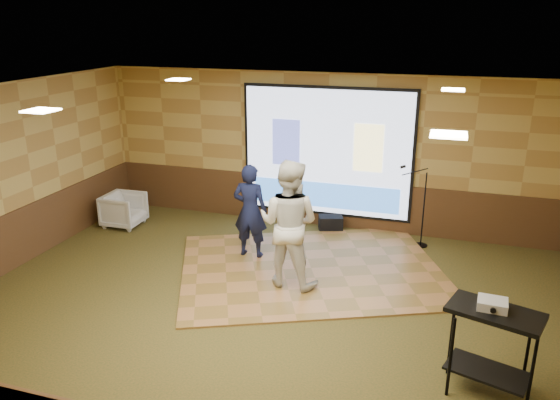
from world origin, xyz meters
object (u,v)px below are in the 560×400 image
(banquet_chair, at_px, (124,210))
(duffel_bag, at_px, (331,223))
(player_right, at_px, (289,224))
(mic_stand, at_px, (419,220))
(projector_screen, at_px, (326,154))
(av_table, at_px, (492,335))
(dance_floor, at_px, (311,269))
(projector, at_px, (492,304))
(player_left, at_px, (250,211))

(banquet_chair, bearing_deg, duffel_bag, -76.46)
(player_right, xyz_separation_m, mic_stand, (1.81, 2.18, -0.53))
(mic_stand, bearing_deg, projector_screen, 176.59)
(av_table, distance_m, duffel_bag, 5.05)
(dance_floor, bearing_deg, projector_screen, 96.80)
(projector_screen, relative_size, av_table, 3.27)
(dance_floor, distance_m, av_table, 3.62)
(projector_screen, distance_m, banquet_chair, 4.15)
(duffel_bag, bearing_deg, projector_screen, 131.10)
(dance_floor, bearing_deg, player_right, -108.65)
(player_right, height_order, projector, player_right)
(dance_floor, height_order, banquet_chair, banquet_chair)
(projector_screen, distance_m, mic_stand, 2.14)
(dance_floor, distance_m, projector, 3.65)
(projector_screen, relative_size, dance_floor, 0.79)
(player_left, height_order, duffel_bag, player_left)
(av_table, bearing_deg, banquet_chair, 154.15)
(dance_floor, distance_m, mic_stand, 2.29)
(projector_screen, distance_m, duffel_bag, 1.36)
(dance_floor, bearing_deg, duffel_bag, 92.44)
(mic_stand, height_order, banquet_chair, mic_stand)
(dance_floor, relative_size, av_table, 4.15)
(projector_screen, bearing_deg, av_table, -57.12)
(projector_screen, height_order, dance_floor, projector_screen)
(dance_floor, relative_size, duffel_bag, 9.24)
(player_left, relative_size, av_table, 1.61)
(mic_stand, height_order, duffel_bag, mic_stand)
(dance_floor, bearing_deg, mic_stand, 44.32)
(projector, bearing_deg, projector_screen, 126.32)
(projector, bearing_deg, mic_stand, 107.50)
(banquet_chair, bearing_deg, player_right, -111.27)
(av_table, distance_m, banquet_chair, 7.41)
(projector_screen, height_order, banquet_chair, projector_screen)
(projector, distance_m, duffel_bag, 5.05)
(projector, height_order, mic_stand, mic_stand)
(dance_floor, height_order, player_left, player_left)
(projector, distance_m, banquet_chair, 7.39)
(duffel_bag, bearing_deg, player_right, -93.03)
(projector_screen, height_order, player_right, projector_screen)
(projector_screen, bearing_deg, player_left, -115.96)
(player_left, relative_size, mic_stand, 1.09)
(duffel_bag, bearing_deg, player_left, -122.69)
(av_table, bearing_deg, player_right, 147.72)
(dance_floor, relative_size, player_right, 2.13)
(av_table, bearing_deg, mic_stand, 104.31)
(projector_screen, bearing_deg, banquet_chair, -162.64)
(banquet_chair, bearing_deg, projector_screen, -73.29)
(av_table, xyz_separation_m, duffel_bag, (-2.69, 4.23, -0.58))
(player_left, xyz_separation_m, banquet_chair, (-2.92, 0.64, -0.51))
(mic_stand, bearing_deg, av_table, -65.29)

